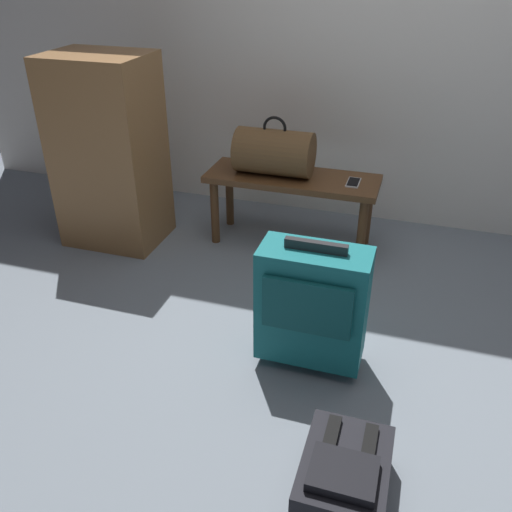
{
  "coord_description": "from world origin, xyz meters",
  "views": [
    {
      "loc": [
        0.23,
        -1.83,
        1.61
      ],
      "look_at": [
        -0.47,
        0.4,
        0.25
      ],
      "focal_mm": 38.07,
      "sensor_mm": 36.0,
      "label": 1
    }
  ],
  "objects_px": {
    "bench": "(292,187)",
    "side_cabinet": "(109,153)",
    "backpack_dark": "(344,477)",
    "duffel_bag_brown": "(274,152)",
    "cell_phone": "(353,182)",
    "suitcase_upright_teal": "(312,304)"
  },
  "relations": [
    {
      "from": "backpack_dark",
      "to": "side_cabinet",
      "type": "distance_m",
      "value": 2.22
    },
    {
      "from": "bench",
      "to": "side_cabinet",
      "type": "xyz_separation_m",
      "value": [
        -1.04,
        -0.25,
        0.18
      ]
    },
    {
      "from": "cell_phone",
      "to": "side_cabinet",
      "type": "distance_m",
      "value": 1.42
    },
    {
      "from": "suitcase_upright_teal",
      "to": "backpack_dark",
      "type": "relative_size",
      "value": 1.58
    },
    {
      "from": "duffel_bag_brown",
      "to": "side_cabinet",
      "type": "distance_m",
      "value": 0.96
    },
    {
      "from": "suitcase_upright_teal",
      "to": "backpack_dark",
      "type": "xyz_separation_m",
      "value": [
        0.25,
        -0.62,
        -0.22
      ]
    },
    {
      "from": "suitcase_upright_teal",
      "to": "side_cabinet",
      "type": "relative_size",
      "value": 0.55
    },
    {
      "from": "bench",
      "to": "cell_phone",
      "type": "bearing_deg",
      "value": -0.82
    },
    {
      "from": "duffel_bag_brown",
      "to": "side_cabinet",
      "type": "relative_size",
      "value": 0.4
    },
    {
      "from": "bench",
      "to": "backpack_dark",
      "type": "relative_size",
      "value": 2.63
    },
    {
      "from": "duffel_bag_brown",
      "to": "side_cabinet",
      "type": "xyz_separation_m",
      "value": [
        -0.93,
        -0.25,
        -0.02
      ]
    },
    {
      "from": "suitcase_upright_teal",
      "to": "side_cabinet",
      "type": "height_order",
      "value": "side_cabinet"
    },
    {
      "from": "duffel_bag_brown",
      "to": "suitcase_upright_teal",
      "type": "distance_m",
      "value": 1.18
    },
    {
      "from": "cell_phone",
      "to": "backpack_dark",
      "type": "xyz_separation_m",
      "value": [
        0.26,
        -1.67,
        -0.35
      ]
    },
    {
      "from": "side_cabinet",
      "to": "bench",
      "type": "bearing_deg",
      "value": 13.52
    },
    {
      "from": "backpack_dark",
      "to": "side_cabinet",
      "type": "relative_size",
      "value": 0.35
    },
    {
      "from": "duffel_bag_brown",
      "to": "cell_phone",
      "type": "distance_m",
      "value": 0.48
    },
    {
      "from": "backpack_dark",
      "to": "suitcase_upright_teal",
      "type": "bearing_deg",
      "value": 112.24
    },
    {
      "from": "side_cabinet",
      "to": "duffel_bag_brown",
      "type": "bearing_deg",
      "value": 15.08
    },
    {
      "from": "suitcase_upright_teal",
      "to": "backpack_dark",
      "type": "bearing_deg",
      "value": -67.76
    },
    {
      "from": "duffel_bag_brown",
      "to": "backpack_dark",
      "type": "relative_size",
      "value": 1.16
    },
    {
      "from": "cell_phone",
      "to": "suitcase_upright_teal",
      "type": "relative_size",
      "value": 0.24
    }
  ]
}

